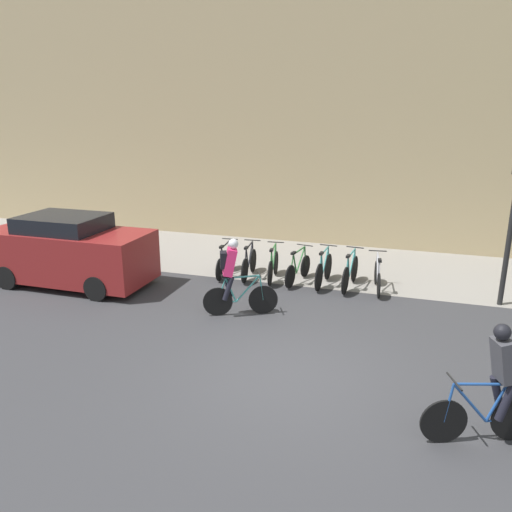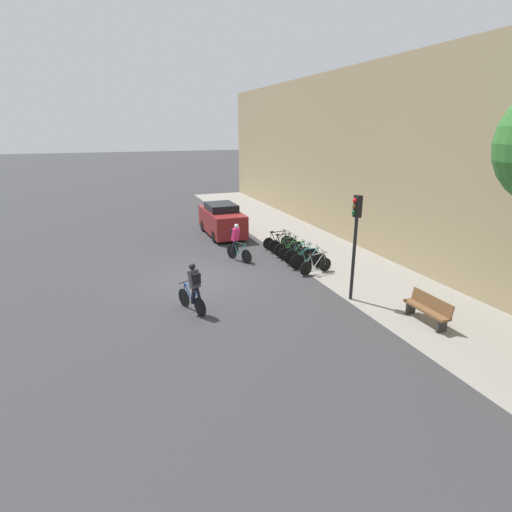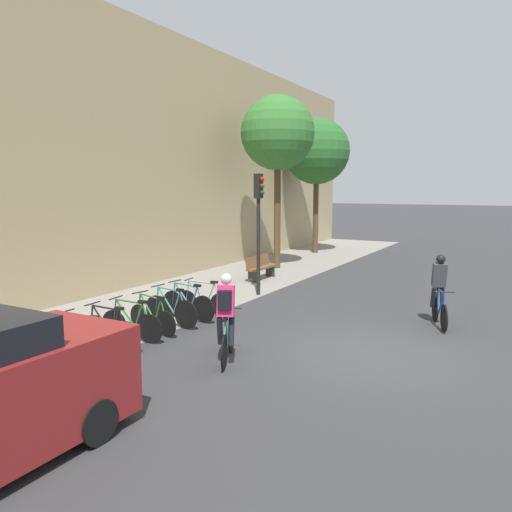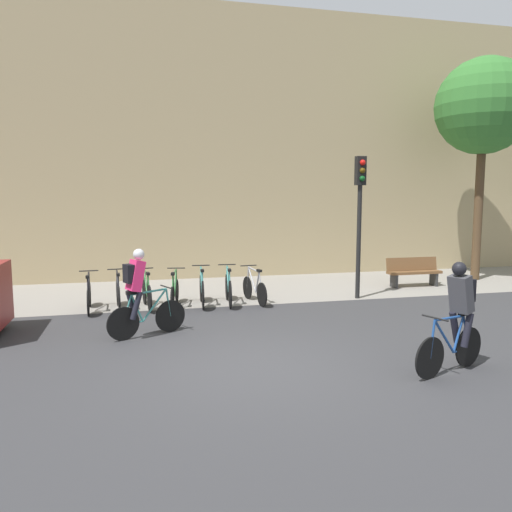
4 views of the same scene
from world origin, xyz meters
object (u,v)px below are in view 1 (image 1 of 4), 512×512
(parked_bike_3, at_px, (298,269))
(parked_car, at_px, (69,251))
(parked_bike_5, at_px, (350,272))
(parked_bike_4, at_px, (324,270))
(parked_bike_6, at_px, (377,276))
(parked_bike_2, at_px, (273,266))
(parked_bike_1, at_px, (249,263))
(parked_bike_0, at_px, (226,262))
(cyclist_pink, at_px, (233,275))
(cyclist_grey, at_px, (497,380))

(parked_bike_3, distance_m, parked_car, 6.03)
(parked_bike_5, bearing_deg, parked_bike_4, 179.91)
(parked_bike_6, bearing_deg, parked_bike_2, 179.97)
(parked_bike_2, bearing_deg, parked_bike_1, -180.00)
(parked_bike_0, relative_size, parked_bike_5, 0.94)
(parked_bike_2, distance_m, parked_bike_5, 2.07)
(parked_bike_6, bearing_deg, parked_bike_3, 180.00)
(parked_bike_2, bearing_deg, parked_bike_0, -179.93)
(parked_bike_3, bearing_deg, parked_bike_6, -0.00)
(parked_bike_0, bearing_deg, parked_car, -151.51)
(parked_bike_1, distance_m, parked_bike_5, 2.76)
(parked_bike_1, bearing_deg, cyclist_pink, -79.18)
(cyclist_grey, height_order, parked_bike_4, cyclist_grey)
(parked_bike_1, bearing_deg, parked_car, -155.48)
(parked_bike_1, relative_size, parked_bike_3, 1.01)
(cyclist_pink, bearing_deg, parked_bike_5, 49.32)
(parked_bike_1, height_order, parked_bike_6, parked_bike_1)
(cyclist_pink, distance_m, cyclist_grey, 5.83)
(parked_car, bearing_deg, parked_bike_4, 17.12)
(parked_car, bearing_deg, parked_bike_1, 24.52)
(cyclist_pink, bearing_deg, parked_bike_3, 71.53)
(cyclist_grey, xyz_separation_m, parked_bike_3, (-4.05, 5.73, -0.57))
(cyclist_pink, height_order, parked_bike_4, cyclist_pink)
(parked_bike_0, height_order, parked_bike_5, parked_bike_5)
(parked_bike_6, bearing_deg, cyclist_grey, -70.92)
(cyclist_pink, bearing_deg, parked_bike_6, 41.67)
(cyclist_pink, xyz_separation_m, cyclist_grey, (4.93, -3.11, 0.00))
(parked_bike_3, bearing_deg, parked_car, -160.96)
(cyclist_pink, distance_m, parked_car, 4.85)
(cyclist_pink, relative_size, parked_bike_1, 1.09)
(cyclist_pink, height_order, parked_bike_5, cyclist_pink)
(parked_bike_4, bearing_deg, parked_car, -162.88)
(parked_bike_5, distance_m, parked_bike_6, 0.69)
(cyclist_pink, height_order, cyclist_grey, same)
(cyclist_pink, relative_size, parked_bike_0, 1.08)
(parked_bike_0, height_order, parked_bike_1, parked_bike_1)
(parked_bike_5, bearing_deg, cyclist_grey, -64.99)
(cyclist_pink, bearing_deg, parked_car, 172.11)
(parked_bike_1, height_order, parked_bike_3, parked_bike_1)
(parked_bike_1, bearing_deg, parked_bike_2, 0.00)
(cyclist_grey, distance_m, parked_car, 10.44)
(cyclist_pink, relative_size, parked_bike_5, 1.01)
(cyclist_grey, height_order, parked_car, parked_car)
(cyclist_grey, height_order, parked_bike_1, cyclist_grey)
(parked_bike_0, distance_m, parked_bike_6, 4.14)
(parked_car, bearing_deg, parked_bike_2, 21.46)
(cyclist_pink, xyz_separation_m, parked_bike_3, (0.88, 2.62, -0.57))
(parked_car, bearing_deg, cyclist_grey, -21.19)
(parked_bike_0, height_order, parked_bike_6, same)
(cyclist_grey, height_order, parked_bike_2, cyclist_grey)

